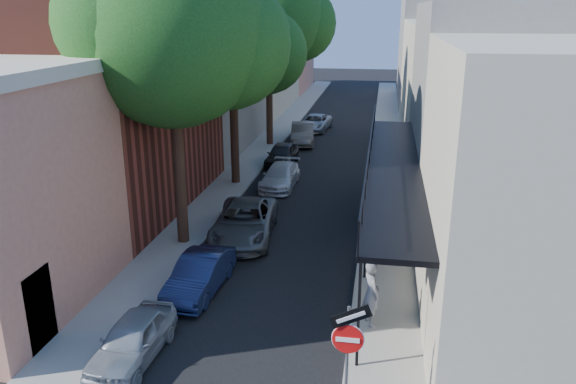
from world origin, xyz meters
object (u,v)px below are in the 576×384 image
at_px(sign_post, 348,344).
at_px(parked_car_f, 303,134).
at_px(oak_near, 185,35).
at_px(oak_mid, 241,45).
at_px(oak_far, 276,17).
at_px(parked_car_g, 315,123).
at_px(parked_car_b, 200,275).
at_px(parked_car_d, 280,176).
at_px(pedestrian, 371,293).
at_px(parked_car_a, 132,340).
at_px(parked_car_c, 244,222).
at_px(parked_car_e, 282,155).

relative_size(sign_post, parked_car_f, 0.70).
xyz_separation_m(oak_near, oak_mid, (-0.05, 7.97, -0.82)).
xyz_separation_m(oak_far, parked_car_g, (1.95, 5.10, -7.66)).
distance_m(sign_post, oak_mid, 19.14).
bearing_deg(oak_near, parked_car_b, -69.84).
xyz_separation_m(oak_mid, parked_car_d, (2.02, -0.37, -6.47)).
bearing_deg(parked_car_b, pedestrian, -9.18).
bearing_deg(parked_car_d, oak_far, 103.26).
height_order(parked_car_d, parked_car_g, parked_car_g).
relative_size(oak_near, parked_car_f, 2.67).
xyz_separation_m(oak_far, parked_car_d, (1.95, -9.41, -7.68)).
distance_m(oak_near, parked_car_g, 23.36).
relative_size(oak_far, parked_car_a, 3.54).
relative_size(oak_far, parked_car_d, 2.97).
height_order(parked_car_c, parked_car_f, parked_car_f).
bearing_deg(oak_mid, parked_car_d, -10.36).
height_order(oak_far, parked_car_b, oak_far).
distance_m(parked_car_d, pedestrian, 13.72).
bearing_deg(sign_post, oak_mid, 110.86).
relative_size(parked_car_d, parked_car_f, 0.94).
relative_size(sign_post, parked_car_g, 0.70).
xyz_separation_m(oak_near, pedestrian, (6.94, -5.17, -6.79)).
relative_size(oak_near, parked_car_c, 2.28).
relative_size(parked_car_b, pedestrian, 1.91).
bearing_deg(pedestrian, parked_car_c, 16.69).
bearing_deg(parked_car_b, sign_post, -43.08).
relative_size(sign_post, oak_far, 0.25).
relative_size(parked_car_d, parked_car_e, 1.05).
distance_m(parked_car_e, pedestrian, 17.90).
bearing_deg(parked_car_c, parked_car_e, 87.42).
xyz_separation_m(oak_mid, parked_car_a, (0.95, -15.76, -6.48)).
xyz_separation_m(parked_car_g, pedestrian, (4.97, -27.29, 0.49)).
distance_m(oak_far, parked_car_c, 18.07).
height_order(oak_near, parked_car_d, oak_near).
bearing_deg(parked_car_b, parked_car_g, 92.21).
xyz_separation_m(sign_post, parked_car_d, (-4.56, 16.89, -1.45)).
bearing_deg(parked_car_f, parked_car_c, -96.98).
relative_size(parked_car_e, pedestrian, 1.96).
height_order(sign_post, parked_car_c, sign_post).
height_order(oak_far, parked_car_d, oak_far).
xyz_separation_m(sign_post, parked_car_f, (-4.84, 26.82, -1.33)).
relative_size(sign_post, parked_car_e, 0.79).
bearing_deg(pedestrian, parked_car_a, 88.83).
distance_m(oak_mid, parked_car_c, 9.84).
bearing_deg(oak_near, parked_car_c, 21.15).
bearing_deg(oak_mid, parked_car_e, 70.72).
relative_size(parked_car_a, parked_car_c, 0.67).
distance_m(oak_near, oak_far, 17.01).
height_order(sign_post, parked_car_f, sign_post).
xyz_separation_m(parked_car_b, parked_car_d, (0.51, 11.56, -0.03)).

